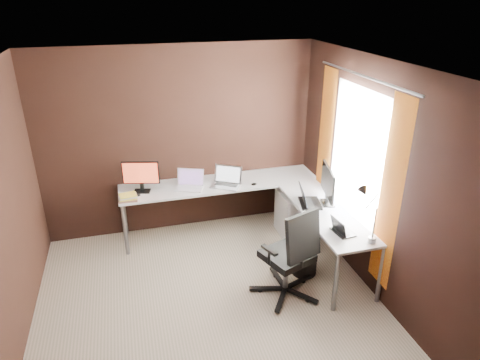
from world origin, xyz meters
name	(u,v)px	position (x,y,z in m)	size (l,w,h in m)	color
room	(239,192)	(0.34, 0.07, 1.28)	(3.60, 3.60, 2.50)	#C0A995
desk	(257,198)	(0.84, 1.04, 0.68)	(2.65, 2.25, 0.73)	white
drawer_pedestal	(295,214)	(1.43, 1.15, 0.30)	(0.42, 0.50, 0.60)	white
monitor_left	(141,175)	(-0.55, 1.51, 0.96)	(0.46, 0.18, 0.41)	black
monitor_right	(328,184)	(1.57, 0.56, 0.99)	(0.19, 0.56, 0.47)	black
laptop_white	(190,184)	(0.06, 1.46, 0.78)	(0.41, 0.36, 0.23)	white
laptop_silver	(227,181)	(0.54, 1.40, 0.78)	(0.45, 0.42, 0.24)	silver
laptop_black_big	(307,200)	(1.34, 0.62, 0.78)	(0.32, 0.39, 0.23)	black
laptop_black_small	(341,230)	(1.42, -0.10, 0.77)	(0.21, 0.27, 0.17)	black
book_stack	(128,197)	(-0.73, 1.30, 0.76)	(0.23, 0.19, 0.07)	#91634E
mouse_left	(137,195)	(-0.62, 1.37, 0.75)	(0.09, 0.05, 0.03)	black
mouse_corner	(254,184)	(0.88, 1.30, 0.75)	(0.08, 0.05, 0.03)	black
desk_lamp	(367,207)	(1.57, -0.29, 1.11)	(0.19, 0.23, 0.61)	slate
office_chair	(289,270)	(0.87, -0.03, 0.31)	(0.60, 0.64, 1.08)	black
wastebasket	(304,261)	(1.20, 0.28, 0.17)	(0.29, 0.29, 0.33)	black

